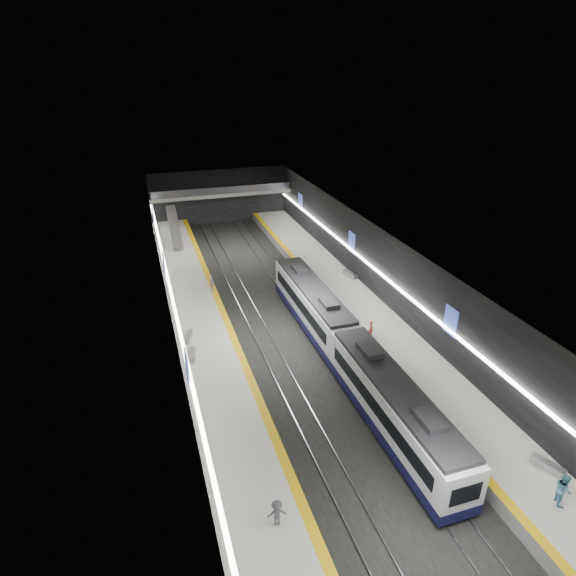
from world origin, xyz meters
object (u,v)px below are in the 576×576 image
object	(u,v)px
train	(346,346)
bench_left_far	(188,336)
bench_right_near	(548,466)
bench_right_far	(351,275)
passenger_right_a	(371,329)
passenger_left_b	(277,513)
escalator	(174,227)
passenger_left_a	(212,284)
bench_left_near	(192,355)
passenger_right_b	(563,489)

from	to	relation	value
train	bench_left_far	distance (m)	13.42
bench_right_near	bench_right_far	distance (m)	28.39
passenger_right_a	passenger_left_b	world-z (taller)	passenger_right_a
escalator	passenger_left_a	xyz separation A→B (m)	(2.00, -16.13, -1.10)
bench_right_far	passenger_left_a	world-z (taller)	passenger_left_a
passenger_right_a	bench_left_near	bearing A→B (deg)	86.35
escalator	bench_left_far	world-z (taller)	escalator
bench_left_near	bench_right_far	xyz separation A→B (m)	(18.54, 10.47, 0.02)
passenger_left_a	escalator	bearing A→B (deg)	169.80
bench_right_near	train	bearing A→B (deg)	92.83
bench_left_near	bench_right_near	distance (m)	25.48
bench_left_far	passenger_left_b	world-z (taller)	passenger_left_b
escalator	passenger_right_a	world-z (taller)	escalator
escalator	passenger_left_b	distance (m)	44.24
bench_right_near	passenger_left_b	xyz separation A→B (m)	(-16.00, 1.29, 0.55)
bench_right_far	passenger_right_b	distance (m)	30.49
train	escalator	size ratio (longest dim) A/B	3.76
escalator	passenger_left_b	world-z (taller)	escalator
escalator	bench_right_far	bearing A→B (deg)	-45.20
bench_left_far	passenger_left_b	size ratio (longest dim) A/B	1.09
escalator	bench_left_near	size ratio (longest dim) A/B	4.46
bench_left_near	passenger_right_a	xyz separation A→B (m)	(14.89, -1.59, 0.57)
train	bench_right_far	world-z (taller)	train
bench_right_near	escalator	bearing A→B (deg)	87.63
bench_left_far	bench_right_far	size ratio (longest dim) A/B	0.88
bench_right_far	passenger_left_a	size ratio (longest dim) A/B	1.22
train	bench_left_far	bearing A→B (deg)	149.07
train	bench_left_near	world-z (taller)	train
train	passenger_right_a	size ratio (longest dim) A/B	19.03
passenger_right_b	passenger_right_a	bearing A→B (deg)	32.12
bench_right_far	passenger_right_a	xyz separation A→B (m)	(-3.64, -12.06, 0.55)
bench_left_far	escalator	bearing A→B (deg)	106.85
bench_left_near	passenger_left_b	world-z (taller)	passenger_left_b
passenger_right_b	passenger_left_a	size ratio (longest dim) A/B	1.22
bench_left_far	passenger_right_b	bearing A→B (deg)	-33.34
bench_left_near	bench_right_near	size ratio (longest dim) A/B	0.93
bench_left_near	bench_right_far	size ratio (longest dim) A/B	0.92
passenger_right_b	bench_left_far	bearing A→B (deg)	62.19
bench_left_near	bench_left_far	world-z (taller)	bench_left_near
bench_left_far	bench_right_far	bearing A→B (deg)	42.49
bench_right_far	passenger_right_b	bearing A→B (deg)	-105.63
bench_left_near	passenger_right_b	size ratio (longest dim) A/B	0.92
bench_right_far	passenger_right_a	distance (m)	12.61
train	passenger_right_a	xyz separation A→B (m)	(3.36, 2.36, -0.41)
bench_left_near	bench_right_far	bearing A→B (deg)	38.56
bench_left_far	passenger_right_a	bearing A→B (deg)	3.34
bench_right_near	passenger_right_b	world-z (taller)	passenger_right_b
train	passenger_left_b	size ratio (longest dim) A/B	19.19
train	bench_left_near	bearing A→B (deg)	161.10
escalator	bench_right_far	world-z (taller)	escalator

